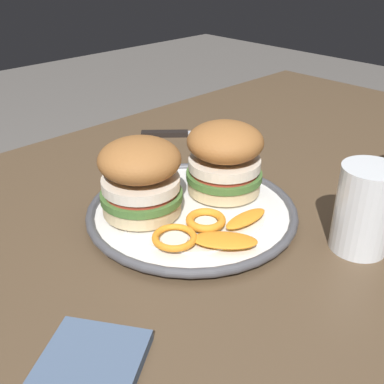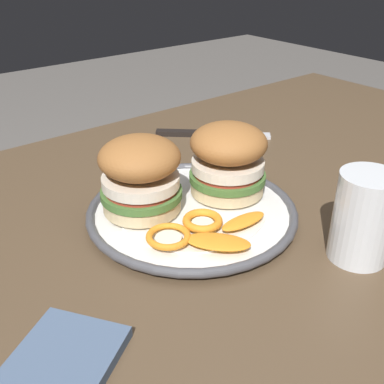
% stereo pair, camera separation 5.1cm
% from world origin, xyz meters
% --- Properties ---
extents(dining_table, '(1.36, 0.87, 0.74)m').
position_xyz_m(dining_table, '(0.00, 0.00, 0.65)').
color(dining_table, brown).
rests_on(dining_table, ground).
extents(dinner_plate, '(0.28, 0.28, 0.02)m').
position_xyz_m(dinner_plate, '(-0.08, 0.04, 0.75)').
color(dinner_plate, white).
rests_on(dinner_plate, dining_table).
extents(sandwich_half_left, '(0.13, 0.13, 0.10)m').
position_xyz_m(sandwich_half_left, '(-0.13, 0.08, 0.81)').
color(sandwich_half_left, beige).
rests_on(sandwich_half_left, dinner_plate).
extents(sandwich_half_right, '(0.12, 0.12, 0.10)m').
position_xyz_m(sandwich_half_right, '(-0.01, 0.05, 0.81)').
color(sandwich_half_right, beige).
rests_on(sandwich_half_right, dinner_plate).
extents(orange_peel_curled, '(0.08, 0.08, 0.01)m').
position_xyz_m(orange_peel_curled, '(-0.15, -0.00, 0.77)').
color(orange_peel_curled, orange).
rests_on(orange_peel_curled, dinner_plate).
extents(orange_peel_strip_long, '(0.07, 0.03, 0.01)m').
position_xyz_m(orange_peel_strip_long, '(-0.06, -0.03, 0.77)').
color(orange_peel_strip_long, orange).
rests_on(orange_peel_strip_long, dinner_plate).
extents(orange_peel_strip_short, '(0.08, 0.08, 0.01)m').
position_xyz_m(orange_peel_strip_short, '(-0.11, -0.05, 0.77)').
color(orange_peel_strip_short, orange).
rests_on(orange_peel_strip_short, dinner_plate).
extents(orange_peel_small_curl, '(0.05, 0.05, 0.01)m').
position_xyz_m(orange_peel_small_curl, '(-0.10, -0.00, 0.77)').
color(orange_peel_small_curl, orange).
rests_on(orange_peel_small_curl, dinner_plate).
extents(drinking_glass, '(0.07, 0.07, 0.11)m').
position_xyz_m(drinking_glass, '(0.02, -0.15, 0.79)').
color(drinking_glass, white).
rests_on(drinking_glass, dining_table).
extents(table_knife, '(0.18, 0.16, 0.01)m').
position_xyz_m(table_knife, '(0.13, 0.26, 0.75)').
color(table_knife, silver).
rests_on(table_knife, dining_table).
extents(folded_napkin, '(0.17, 0.15, 0.01)m').
position_xyz_m(folded_napkin, '(-0.34, -0.09, 0.75)').
color(folded_napkin, slate).
rests_on(folded_napkin, dining_table).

